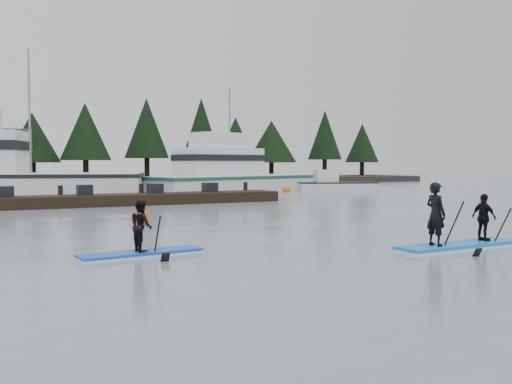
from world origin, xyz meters
name	(u,v)px	position (x,y,z in m)	size (l,w,h in m)	color
ground	(357,247)	(0.00, 0.00, 0.00)	(160.00, 160.00, 0.00)	slate
far_shore	(91,182)	(0.00, 42.00, 0.30)	(70.00, 8.00, 0.60)	#2D281E
treeline	(91,185)	(0.00, 42.00, 0.00)	(60.00, 4.00, 8.00)	black
fishing_boat_medium	(233,182)	(8.29, 28.05, 0.60)	(14.84, 8.28, 8.53)	silver
skiff	(337,187)	(14.81, 23.68, 0.33)	(5.68, 1.70, 0.66)	silver
floating_dock	(126,199)	(-2.20, 16.65, 0.27)	(16.16, 2.15, 0.54)	black
buoy_b	(168,199)	(0.97, 20.13, 0.00)	(0.59, 0.59, 0.59)	orange
buoy_d	(265,197)	(6.84, 19.48, 0.00)	(0.56, 0.56, 0.56)	orange
buoy_c	(286,192)	(10.82, 24.15, 0.00)	(0.59, 0.59, 0.59)	orange
paddleboard_solo	(141,237)	(-5.19, 1.00, 0.44)	(2.90, 1.16, 1.78)	blue
paddleboard_duo	(458,228)	(2.16, -1.18, 0.51)	(3.62, 1.27, 2.12)	#1579C9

